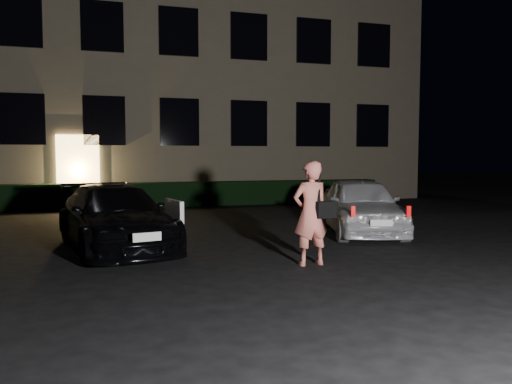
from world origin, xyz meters
name	(u,v)px	position (x,y,z in m)	size (l,w,h in m)	color
ground	(277,270)	(0.00, 0.00, 0.00)	(80.00, 80.00, 0.00)	black
building	(166,59)	(0.00, 14.99, 6.00)	(20.00, 8.11, 12.00)	#6A614C
hedge	(182,194)	(0.00, 10.50, 0.42)	(15.00, 0.70, 0.85)	black
sedan	(115,217)	(-2.38, 2.64, 0.61)	(2.53, 4.45, 1.22)	black
hatch	(361,205)	(3.03, 3.00, 0.64)	(2.50, 4.06, 1.29)	silver
man	(311,213)	(0.64, 0.20, 0.85)	(0.73, 0.47, 1.69)	#D97060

